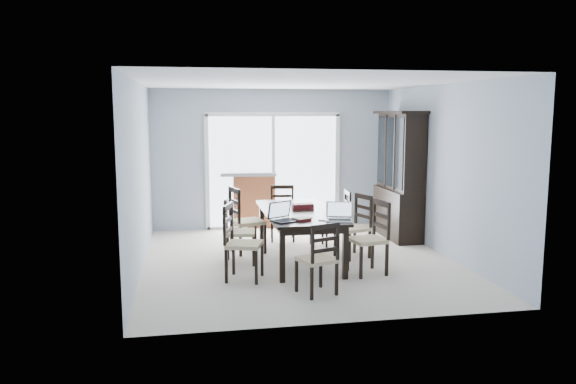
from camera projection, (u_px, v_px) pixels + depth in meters
The scene contains 24 objects.
floor at pixel (299, 261), 8.31m from camera, with size 5.00×5.00×0.00m, color beige.
ceiling at pixel (299, 82), 7.94m from camera, with size 5.00×5.00×0.00m, color white.
back_wall at pixel (273, 159), 10.56m from camera, with size 4.50×0.02×2.60m, color #9BA8B9.
wall_left at pixel (139, 177), 7.73m from camera, with size 0.02×5.00×2.60m, color #9BA8B9.
wall_right at pixel (444, 171), 8.52m from camera, with size 0.02×5.00×2.60m, color #9BA8B9.
balcony at pixel (266, 219), 11.72m from camera, with size 4.50×2.00×0.10m, color gray.
railing at pixel (260, 185), 12.61m from camera, with size 4.50×0.06×1.10m, color #99999E.
dining_table at pixel (299, 216), 8.21m from camera, with size 1.00×2.20×0.75m.
china_hutch at pixel (399, 177), 9.73m from camera, with size 0.50×1.38×2.20m.
sliding_door at pixel (273, 171), 10.56m from camera, with size 2.52×0.05×2.18m.
chair_left_near at pixel (237, 234), 7.31m from camera, with size 0.56×0.55×1.16m.
chair_left_mid at pixel (233, 223), 8.09m from camera, with size 0.48×0.47×1.11m.
chair_left_far at pixel (242, 213), 8.68m from camera, with size 0.56×0.55×1.19m.
chair_right_near at pixel (374, 229), 7.60m from camera, with size 0.51×0.50×1.15m.
chair_right_mid at pixel (358, 219), 8.47m from camera, with size 0.54×0.53×1.09m.
chair_right_far at pixel (341, 212), 9.12m from camera, with size 0.43×0.42×1.06m.
chair_end_near at pixel (321, 251), 6.66m from camera, with size 0.50×0.51×1.04m.
chair_end_far at pixel (282, 207), 9.65m from camera, with size 0.45×0.46×1.07m.
laptop_dark at pixel (287, 217), 7.42m from camera, with size 0.45×0.40×0.25m.
laptop_silver at pixel (340, 217), 7.43m from camera, with size 0.41×0.33×0.25m.
book_stack at pixel (302, 219), 7.49m from camera, with size 0.28×0.26×0.04m.
cell_phone at pixel (322, 220), 7.46m from camera, with size 0.10×0.05×0.01m, color black.
game_box at pixel (303, 206), 8.36m from camera, with size 0.31×0.16×0.08m, color #4A0E15.
hot_tub at pixel (225, 194), 11.36m from camera, with size 2.22×2.03×1.05m.
Camera 1 is at (-1.59, -7.92, 2.20)m, focal length 35.00 mm.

